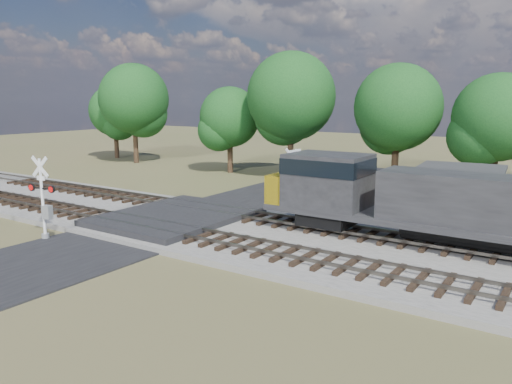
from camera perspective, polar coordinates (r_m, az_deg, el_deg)
The scene contains 10 objects.
ground at distance 29.72m, azimuth -9.73°, elevation -3.74°, with size 160.00×160.00×0.00m, color #4E542D.
ballast_bed at distance 24.57m, azimuth 8.43°, elevation -6.39°, with size 140.00×10.00×0.30m, color gray.
road at distance 29.71m, azimuth -9.73°, elevation -3.66°, with size 7.00×60.00×0.08m, color black.
crossing_panel at distance 30.00m, azimuth -9.09°, elevation -2.96°, with size 7.00×9.00×0.62m, color #262628.
track_near at distance 26.15m, azimuth -7.78°, elevation -4.73°, with size 140.00×2.60×0.33m.
track_far at distance 29.95m, azimuth -1.44°, elevation -2.66°, with size 140.00×2.60×0.33m.
crossing_signal_near at distance 28.13m, azimuth -23.04°, elevation -1.42°, with size 1.77×0.44×4.42m.
crossing_signal_far at distance 33.16m, azimuth 3.89°, elevation 0.89°, with size 1.64×0.43×4.10m.
equipment_shed at distance 32.39m, azimuth 22.20°, elevation -0.18°, with size 5.22×5.22×3.29m.
treeline at distance 42.18m, azimuth 16.56°, elevation 9.39°, with size 82.31×9.13×11.54m.
Camera 1 is at (19.93, -20.82, 7.29)m, focal length 35.00 mm.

